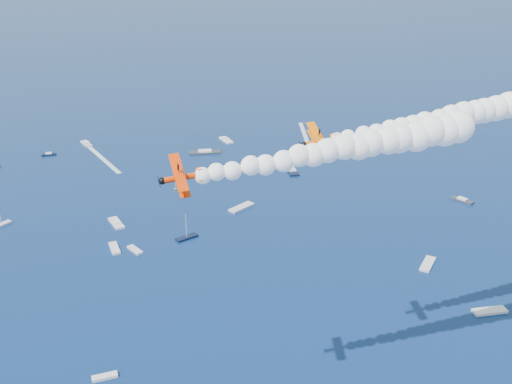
{
  "coord_description": "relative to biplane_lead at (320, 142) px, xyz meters",
  "views": [
    {
      "loc": [
        10.7,
        -75.06,
        91.65
      ],
      "look_at": [
        6.66,
        18.24,
        50.96
      ],
      "focal_mm": 42.7,
      "sensor_mm": 36.0,
      "label": 1
    }
  ],
  "objects": [
    {
      "name": "boat_wakes",
      "position": [
        -39.24,
        159.89,
        -57.14
      ],
      "size": [
        101.56,
        73.82,
        0.04
      ],
      "color": "white",
      "rests_on": "ground"
    },
    {
      "name": "biplane_trail",
      "position": [
        -21.81,
        -16.44,
        -0.43
      ],
      "size": [
        9.53,
        10.94,
        8.17
      ],
      "primitive_type": null,
      "rotation": [
        -0.45,
        0.07,
        3.47
      ],
      "color": "#F73705"
    },
    {
      "name": "smoke_trail_trail",
      "position": [
        1.94,
        -8.31,
        1.44
      ],
      "size": [
        51.44,
        34.33,
        9.44
      ],
      "primitive_type": null,
      "rotation": [
        0.0,
        0.0,
        3.47
      ],
      "color": "white"
    },
    {
      "name": "smoke_trail_lead",
      "position": [
        23.41,
        9.04,
        1.87
      ],
      "size": [
        51.58,
        37.09,
        9.44
      ],
      "primitive_type": null,
      "rotation": [
        0.0,
        0.0,
        3.51
      ],
      "color": "white"
    },
    {
      "name": "biplane_lead",
      "position": [
        0.0,
        0.0,
        0.0
      ],
      "size": [
        9.79,
        11.11,
        7.98
      ],
      "primitive_type": null,
      "rotation": [
        -0.41,
        0.07,
        3.51
      ],
      "color": "#FF6C05"
    },
    {
      "name": "spectator_boats",
      "position": [
        -20.17,
        90.48,
        -56.82
      ],
      "size": [
        237.24,
        180.3,
        0.7
      ],
      "color": "white",
      "rests_on": "ground"
    }
  ]
}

